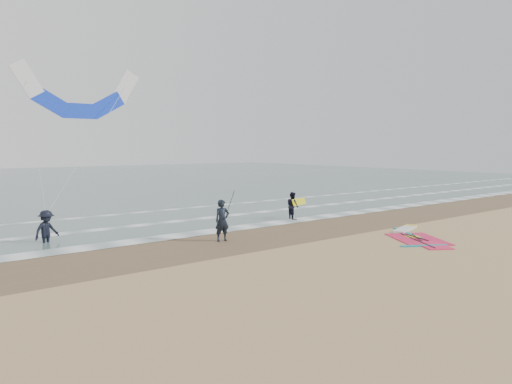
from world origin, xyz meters
TOP-DOWN VIEW (x-y plane):
  - ground at (0.00, 0.00)m, footprint 120.00×120.00m
  - sea_water at (0.00, 48.00)m, footprint 120.00×80.00m
  - wet_sand_band at (0.00, 6.00)m, footprint 120.00×5.00m
  - foam_waterline at (0.00, 10.44)m, footprint 120.00×9.15m
  - windsurf_rig at (4.84, 1.46)m, footprint 4.75×4.50m
  - person_standing at (-2.80, 6.03)m, footprint 0.73×0.53m
  - person_walking at (3.71, 8.69)m, footprint 0.74×0.87m
  - person_wading at (-9.06, 10.31)m, footprint 1.32×1.09m
  - held_pole at (-2.50, 6.03)m, footprint 0.17×0.86m
  - carried_kiteboard at (4.11, 8.59)m, footprint 1.30×0.51m
  - surf_kite at (-6.32, 14.17)m, footprint 6.53×3.93m

SIDE VIEW (x-z plane):
  - ground at x=0.00m, z-range 0.00..0.00m
  - wet_sand_band at x=0.00m, z-range 0.00..0.01m
  - sea_water at x=0.00m, z-range 0.00..0.02m
  - foam_waterline at x=0.00m, z-range 0.02..0.04m
  - windsurf_rig at x=4.84m, z-range -0.03..0.09m
  - person_walking at x=3.71m, z-range 0.00..1.58m
  - person_wading at x=-9.06m, z-range 0.00..1.78m
  - person_standing at x=-2.80m, z-range 0.00..1.84m
  - carried_kiteboard at x=4.11m, z-range 0.81..1.20m
  - held_pole at x=-2.50m, z-range 0.44..2.26m
  - surf_kite at x=-6.32m, z-range 3.12..10.34m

